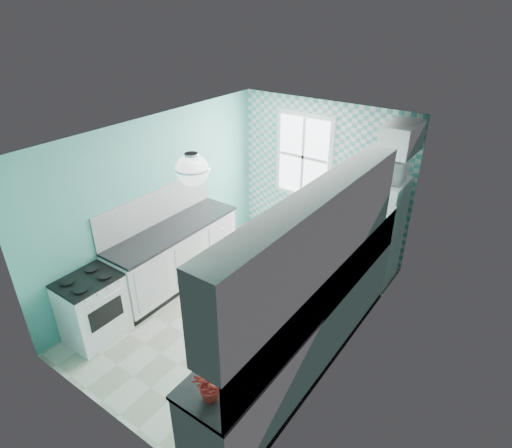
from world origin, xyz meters
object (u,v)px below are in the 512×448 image
Objects in this scene: fridge at (373,230)px; sink at (349,257)px; stove at (93,307)px; microwave at (383,167)px; fruit_bowl at (247,359)px; ceiling_light at (192,170)px; potted_plant at (211,386)px.

sink is at bearing -88.26° from fridge.
fridge is at bearing 54.39° from stove.
fruit_bowl is at bearing 87.64° from microwave.
ceiling_light is at bearing 30.50° from stove.
potted_plant is at bearing -90.59° from sink.
fridge is 4.05m from stove.
fridge is 2.65× the size of microwave.
potted_plant is at bearing 87.44° from microwave.
fridge is at bearing 50.14° from microwave.
stove is 2.88× the size of potted_plant.
ceiling_light is at bearing 62.78° from microwave.
microwave is at bearing 94.47° from sink.
sink is at bearing 91.03° from microwave.
potted_plant is (0.00, -0.49, 0.11)m from fruit_bowl.
microwave is (-0.09, 3.77, 0.71)m from potted_plant.
stove is at bearing -137.80° from sink.
fridge reaches higher than stove.
potted_plant is at bearing -91.87° from fridge.
fridge is 0.99m from microwave.
stove is 2.46m from fruit_bowl.
microwave is at bearing 66.72° from ceiling_light.
stove is at bearing -128.18° from fridge.
fruit_bowl is (-0.00, -2.19, 0.04)m from sink.
potted_plant is at bearing -11.64° from stove.
fridge is 3.28m from fruit_bowl.
microwave reaches higher than potted_plant.
fridge is at bearing 91.37° from potted_plant.
stove is (-2.31, -3.30, -0.37)m from fridge.
microwave reaches higher than stove.
ceiling_light reaches higher than potted_plant.
ceiling_light reaches higher than fruit_bowl.
ceiling_light is 1.18× the size of potted_plant.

